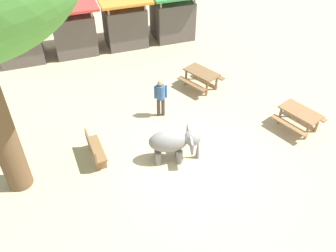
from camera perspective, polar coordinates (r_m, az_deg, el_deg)
name	(u,v)px	position (r m, az deg, el deg)	size (l,w,h in m)	color
ground_plane	(187,164)	(12.31, 3.03, -5.99)	(60.00, 60.00, 0.00)	tan
elephant	(174,142)	(11.91, 0.91, -2.60)	(1.79, 1.24, 1.23)	slate
person_handler	(161,96)	(13.75, -1.18, 4.87)	(0.50, 0.32, 1.62)	#3F3833
wooden_bench	(95,149)	(12.38, -11.62, -3.60)	(0.50, 1.43, 0.88)	brown
picnic_table_near	(201,75)	(15.72, 5.34, 8.01)	(1.98, 1.99, 0.78)	brown
picnic_table_far	(300,115)	(14.22, 20.22, 1.62)	(1.91, 1.92, 0.78)	olive
market_stall_white	(18,38)	(18.96, -22.72, 12.80)	(2.50, 2.50, 2.52)	#59514C
market_stall_red	(73,30)	(18.92, -14.82, 14.52)	(2.50, 2.50, 2.52)	#59514C
market_stall_orange	(125,23)	(19.23, -6.91, 15.95)	(2.50, 2.50, 2.52)	#59514C
market_stall_green	(172,16)	(19.89, 0.70, 17.04)	(2.50, 2.50, 2.52)	#59514C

